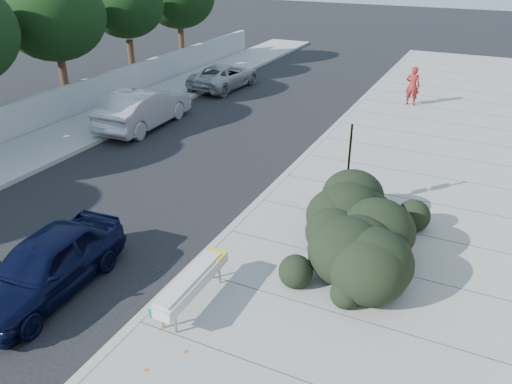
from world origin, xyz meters
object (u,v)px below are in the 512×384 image
bench (192,282)px  sign_post (348,162)px  pedestrian (413,86)px  sedan_navy (46,265)px  bike_rack (345,207)px  suv_silver (224,76)px  wagon_silver (144,108)px

bench → sign_post: sign_post is taller
pedestrian → sedan_navy: bearing=78.1°
bench → bike_rack: (1.98, 4.54, 0.06)m
bench → pedestrian: pedestrian is taller
sedan_navy → suv_silver: 18.03m
pedestrian → wagon_silver: bearing=41.3°
bike_rack → sedan_navy: (-5.26, -5.38, -0.07)m
suv_silver → pedestrian: size_ratio=2.55×
sedan_navy → suv_silver: (-5.00, 17.32, -0.06)m
bench → sedan_navy: sedan_navy is taller
sedan_navy → sign_post: bearing=49.1°
bike_rack → suv_silver: bearing=143.1°
wagon_silver → pedestrian: bearing=-143.9°
bike_rack → pedestrian: bearing=104.5°
bench → suv_silver: 18.44m
suv_silver → pedestrian: pedestrian is taller
suv_silver → pedestrian: (9.81, 0.65, 0.42)m
wagon_silver → sedan_navy: bearing=113.9°
wagon_silver → pedestrian: pedestrian is taller
wagon_silver → suv_silver: wagon_silver is taller
sedan_navy → pedestrian: (4.81, 17.97, 0.36)m
sign_post → suv_silver: size_ratio=0.55×
bench → wagon_silver: size_ratio=0.48×
bench → bike_rack: size_ratio=2.30×
sign_post → sedan_navy: sign_post is taller
bench → pedestrian: bearing=84.4°
bike_rack → suv_silver: (-10.26, 11.94, -0.13)m
bench → pedestrian: (1.54, 17.13, 0.35)m
sign_post → bike_rack: bearing=-88.4°
wagon_silver → pedestrian: 12.50m
bike_rack → sedan_navy: size_ratio=0.25×
sign_post → pedestrian: size_ratio=1.41×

